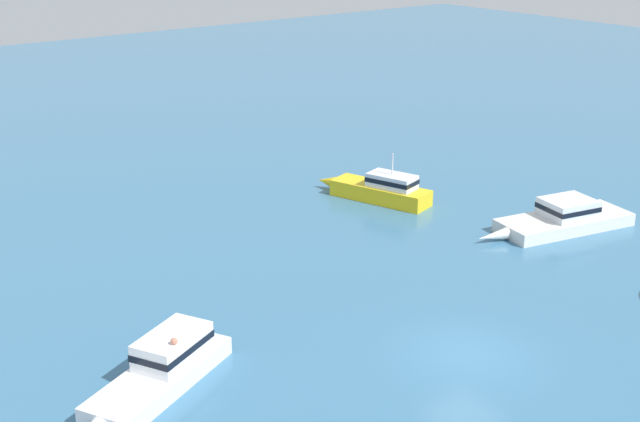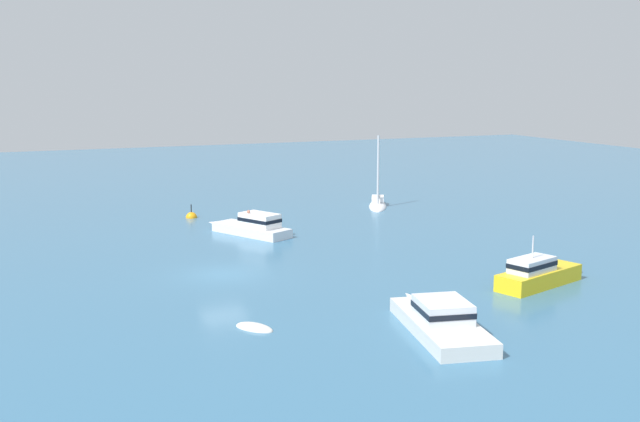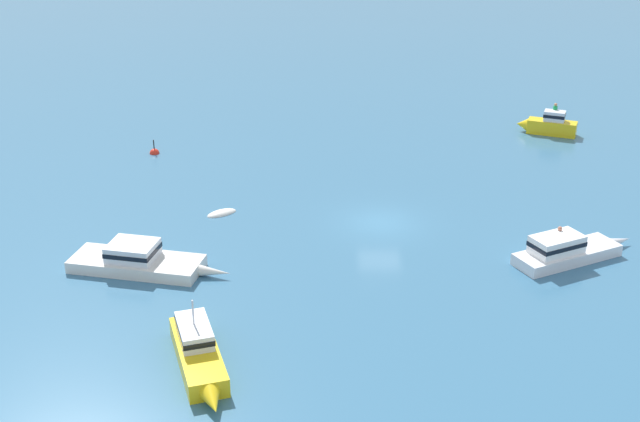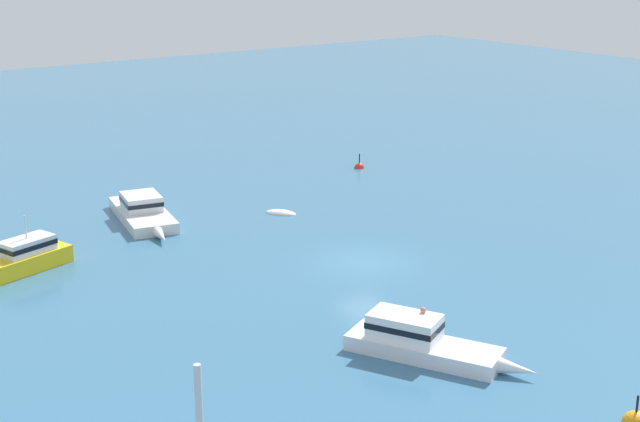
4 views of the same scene
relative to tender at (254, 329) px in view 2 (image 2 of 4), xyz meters
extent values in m
plane|color=teal|center=(-9.45, 1.29, 0.00)|extent=(160.00, 160.00, 0.00)
ellipsoid|color=silver|center=(0.00, 0.00, 0.00)|extent=(2.06, 1.80, 0.46)
cube|color=white|center=(-19.07, 6.05, 0.31)|extent=(6.22, 4.38, 0.63)
cone|color=white|center=(-22.39, 4.40, 0.31)|extent=(1.62, 1.23, 0.63)
cube|color=white|center=(-18.34, 6.41, 1.11)|extent=(3.11, 2.57, 0.96)
cube|color=black|center=(-18.34, 6.41, 1.16)|extent=(3.16, 2.63, 0.24)
cylinder|color=#19994C|center=(-18.62, 5.72, 1.10)|extent=(0.32, 0.32, 0.95)
sphere|color=#BE755C|center=(-18.62, 5.72, 1.70)|extent=(0.24, 0.24, 0.24)
cube|color=yellow|center=(-0.74, 15.80, 0.43)|extent=(3.21, 5.72, 0.86)
cone|color=yellow|center=(-1.74, 19.02, 0.43)|extent=(1.23, 1.56, 0.86)
cube|color=silver|center=(-0.53, 15.14, 1.22)|extent=(2.02, 2.82, 0.73)
cube|color=black|center=(-0.53, 15.14, 1.26)|extent=(2.07, 2.87, 0.24)
cylinder|color=silver|center=(-0.53, 15.14, 2.17)|extent=(0.08, 0.08, 1.15)
ellipsoid|color=white|center=(-25.88, 19.39, 0.00)|extent=(5.45, 3.78, 0.73)
cube|color=white|center=(-26.45, 19.69, 0.59)|extent=(1.90, 1.65, 0.44)
cylinder|color=silver|center=(-25.40, 19.14, 3.20)|extent=(0.18, 0.18, 5.66)
cylinder|color=silver|center=(-26.47, 19.70, 1.06)|extent=(2.22, 1.25, 0.14)
cube|color=silver|center=(3.64, 7.12, 0.31)|extent=(7.22, 3.88, 0.62)
cone|color=silver|center=(-0.50, 8.00, 0.31)|extent=(1.80, 0.96, 0.62)
cube|color=silver|center=(3.79, 7.09, 1.05)|extent=(2.76, 2.46, 0.86)
cube|color=black|center=(3.79, 7.09, 1.10)|extent=(2.81, 2.51, 0.24)
sphere|color=orange|center=(-27.00, 3.74, 0.00)|extent=(0.88, 0.88, 0.88)
cylinder|color=black|center=(-27.00, 3.74, 0.74)|extent=(0.08, 0.08, 0.60)
camera|label=1|loc=(-30.03, -16.84, 15.15)|focal=48.24mm
camera|label=2|loc=(29.84, -9.63, 10.66)|focal=42.41mm
camera|label=3|loc=(-5.96, 45.89, 20.44)|focal=47.05mm
camera|label=4|loc=(-42.48, 28.01, 15.51)|focal=50.72mm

